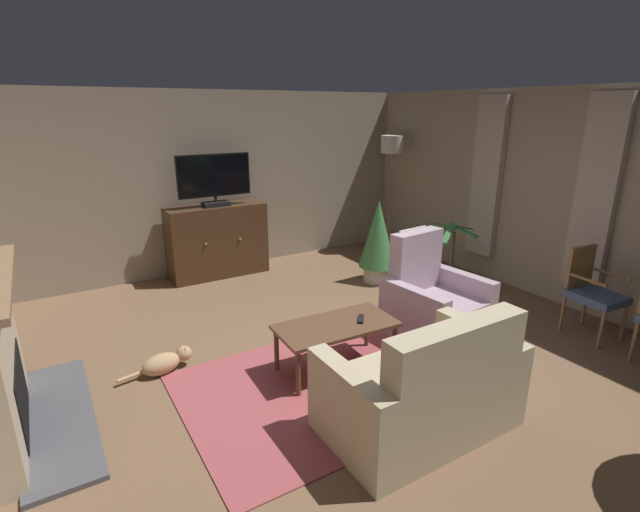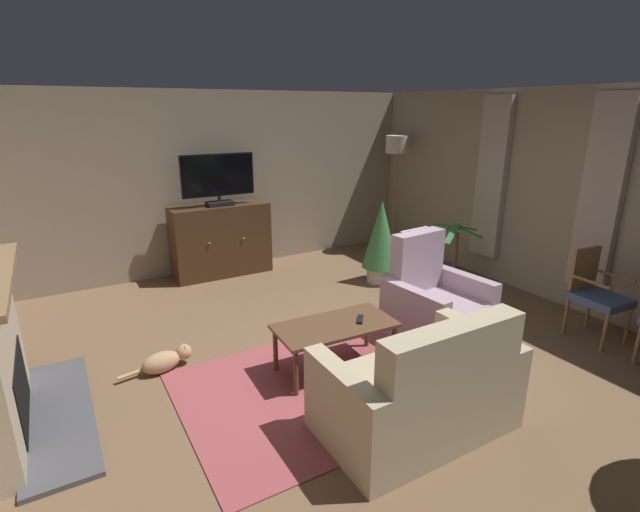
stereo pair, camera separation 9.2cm
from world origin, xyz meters
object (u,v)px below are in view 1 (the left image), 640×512
Objects in this scene: armchair_near_window at (433,303)px; coffee_table at (336,329)px; tv_cabinet at (217,242)px; floor_lamp at (392,155)px; tv_remote at (361,319)px; potted_plant_tall_palm_by_window at (450,265)px; potted_plant_on_hearth_side at (378,238)px; side_chair_nearest_door at (592,290)px; television at (214,179)px; sofa_floral at (424,390)px; cat at (165,362)px.

coffee_table is at bearing -175.75° from armchair_near_window.
floor_lamp is at bearing -6.58° from tv_cabinet.
tv_remote is 2.59m from potted_plant_tall_palm_by_window.
coffee_table is 2.79m from potted_plant_tall_palm_by_window.
potted_plant_on_hearth_side reaches higher than tv_cabinet.
tv_remote is at bearing -154.57° from potted_plant_tall_palm_by_window.
side_chair_nearest_door is (1.39, -0.89, 0.17)m from armchair_near_window.
side_chair_nearest_door is at bearing -92.58° from floor_lamp.
tv_cabinet is 1.19× the size of potted_plant_on_hearth_side.
side_chair_nearest_door is (2.70, -0.80, 0.10)m from coffee_table.
armchair_near_window is at bearing -65.82° from tv_cabinet.
potted_plant_on_hearth_side reaches higher than coffee_table.
floor_lamp reaches higher than potted_plant_tall_palm_by_window.
potted_plant_on_hearth_side is (1.53, 1.71, 0.16)m from tv_remote.
potted_plant_on_hearth_side is at bearing 43.14° from coffee_table.
television reaches higher than potted_plant_on_hearth_side.
armchair_near_window is at bearing 43.48° from sofa_floral.
tv_cabinet is at bearing 142.35° from potted_plant_tall_palm_by_window.
coffee_table is 0.25m from tv_remote.
potted_plant_on_hearth_side is at bearing 58.23° from sofa_floral.
floor_lamp is (2.89, -0.28, 0.20)m from television.
coffee_table is at bearing -136.20° from floor_lamp.
sofa_floral is at bearing -136.52° from armchair_near_window.
coffee_table is 4.14m from floor_lamp.
floor_lamp is (4.23, 1.97, 1.50)m from cat.
floor_lamp is (1.09, 1.08, 0.98)m from potted_plant_on_hearth_side.
television is 0.88× the size of potted_plant_on_hearth_side.
sofa_floral is 2.09× the size of cat.
television is 6.01× the size of tv_remote.
tv_cabinet is 4.14m from sofa_floral.
potted_plant_on_hearth_side reaches higher than cat.
potted_plant_on_hearth_side is (-0.93, 2.45, 0.12)m from side_chair_nearest_door.
side_chair_nearest_door is at bearing -86.30° from potted_plant_tall_palm_by_window.
sofa_floral is at bearing -126.10° from floor_lamp.
floor_lamp is at bearing -5.53° from television.
sofa_floral reaches higher than cat.
tv_cabinet reaches higher than tv_remote.
potted_plant_on_hearth_side is (1.80, -1.36, -0.78)m from television.
tv_remote is 2.29m from potted_plant_on_hearth_side.
side_chair_nearest_door is 1.08× the size of potted_plant_tall_palm_by_window.
cat is at bearing -155.00° from floor_lamp.
potted_plant_tall_palm_by_window is (-0.12, 1.86, -0.24)m from side_chair_nearest_door.
tv_remote is at bearing -131.80° from potted_plant_on_hearth_side.
side_chair_nearest_door is 3.71m from floor_lamp.
potted_plant_tall_palm_by_window reaches higher than tv_remote.
television reaches higher than cat.
tv_cabinet reaches higher than sofa_floral.
armchair_near_window is at bearing -142.85° from potted_plant_tall_palm_by_window.
tv_remote reaches higher than coffee_table.
side_chair_nearest_door is 1.88m from potted_plant_tall_palm_by_window.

